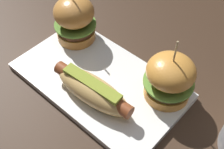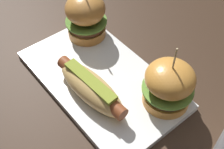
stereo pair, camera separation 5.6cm
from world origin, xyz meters
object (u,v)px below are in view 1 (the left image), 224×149
(slider_left, at_px, (75,19))
(hot_dog, at_px, (92,90))
(platter_main, at_px, (99,81))
(slider_right, at_px, (170,78))

(slider_left, bearing_deg, hot_dog, -33.68)
(platter_main, xyz_separation_m, slider_right, (0.12, 0.06, 0.05))
(platter_main, bearing_deg, hot_dog, -60.86)
(platter_main, relative_size, slider_left, 2.33)
(hot_dog, height_order, slider_right, slider_right)
(hot_dog, height_order, slider_left, slider_left)
(slider_left, bearing_deg, slider_right, 0.89)
(platter_main, distance_m, slider_right, 0.15)
(platter_main, bearing_deg, slider_right, 25.93)
(platter_main, height_order, slider_left, slider_left)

